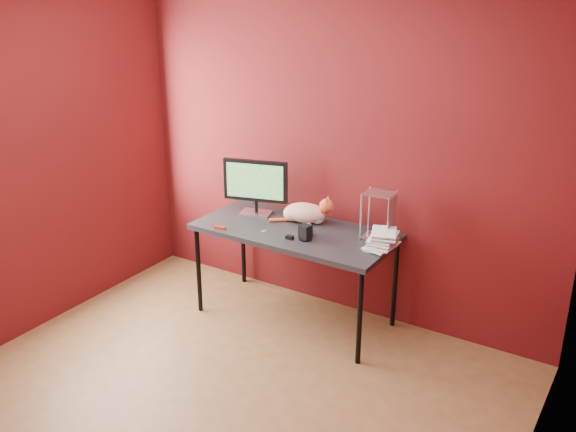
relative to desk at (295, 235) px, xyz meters
The scene contains 11 objects.
room 1.57m from the desk, 83.75° to the right, with size 3.52×3.52×2.61m.
desk is the anchor object (origin of this frame).
monitor 0.53m from the desk, 166.24° to the left, with size 0.50×0.22×0.44m.
cat 0.21m from the desk, 90.33° to the left, with size 0.46×0.27×0.23m.
skull_mug 0.17m from the desk, 20.16° to the right, with size 0.09×0.10×0.09m.
speaker 0.23m from the desk, 37.52° to the right, with size 0.10×0.10×0.11m.
book_stack 0.95m from the desk, ahead, with size 0.24×0.27×1.35m.
wire_rack 0.66m from the desk, 16.16° to the left, with size 0.22×0.18×0.35m.
pocket_knife 0.56m from the desk, 149.04° to the right, with size 0.09×0.02×0.02m, color #A6190C.
black_gadget 0.20m from the desk, 69.53° to the right, with size 0.06×0.03×0.03m, color black.
washer 0.23m from the desk, 138.31° to the right, with size 0.04×0.04×0.00m, color silver.
Camera 1 is at (2.15, -2.41, 2.56)m, focal length 40.00 mm.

